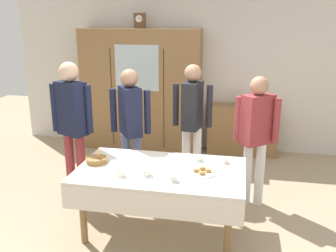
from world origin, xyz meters
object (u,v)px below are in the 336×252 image
object	(u,v)px
tea_cup_front_edge	(173,179)
person_beside_shelf	(192,114)
wall_cabinet	(141,90)
tea_cup_near_right	(121,174)
tea_cup_near_left	(147,173)
mantel_clock	(140,21)
bookshelf_low	(242,130)
book_stack	(244,102)
person_behind_table_left	(256,129)
spoon_back_edge	(146,162)
person_by_cabinet	(130,120)
spoon_far_left	(127,162)
bread_basket	(97,160)
person_near_right_end	(72,118)
tea_cup_center	(198,159)
spoon_center	(175,158)
dining_table	(160,179)
pastry_plate	(202,172)
tea_cup_mid_right	(224,161)

from	to	relation	value
tea_cup_front_edge	person_beside_shelf	bearing A→B (deg)	90.58
wall_cabinet	tea_cup_near_right	size ratio (longest dim) A/B	15.84
tea_cup_near_left	person_beside_shelf	world-z (taller)	person_beside_shelf
mantel_clock	bookshelf_low	world-z (taller)	mantel_clock
book_stack	person_behind_table_left	bearing A→B (deg)	-85.39
tea_cup_near_right	spoon_back_edge	distance (m)	0.43
tea_cup_front_edge	person_behind_table_left	distance (m)	1.37
tea_cup_front_edge	person_by_cabinet	world-z (taller)	person_by_cabinet
spoon_far_left	person_by_cabinet	distance (m)	0.77
person_beside_shelf	person_behind_table_left	world-z (taller)	person_beside_shelf
bread_basket	person_near_right_end	xyz separation A→B (m)	(-0.49, 0.49, 0.31)
tea_cup_center	person_by_cabinet	xyz separation A→B (m)	(-0.92, 0.51, 0.25)
spoon_center	person_by_cabinet	world-z (taller)	person_by_cabinet
mantel_clock	tea_cup_center	xyz separation A→B (m)	(1.25, -2.26, -1.43)
wall_cabinet	tea_cup_near_right	bearing A→B (deg)	-78.81
dining_table	tea_cup_near_right	size ratio (longest dim) A/B	13.31
bookshelf_low	spoon_back_edge	bearing A→B (deg)	-112.64
bookshelf_low	tea_cup_near_left	world-z (taller)	bookshelf_low
dining_table	tea_cup_front_edge	world-z (taller)	tea_cup_front_edge
wall_cabinet	person_beside_shelf	bearing A→B (deg)	-52.10
wall_cabinet	pastry_plate	world-z (taller)	wall_cabinet
dining_table	person_beside_shelf	bearing A→B (deg)	82.14
person_behind_table_left	tea_cup_near_left	bearing A→B (deg)	-136.57
bookshelf_low	tea_cup_center	world-z (taller)	bookshelf_low
bookshelf_low	book_stack	distance (m)	0.47
tea_cup_near_left	person_beside_shelf	distance (m)	1.43
person_behind_table_left	tea_cup_mid_right	bearing A→B (deg)	-122.62
wall_cabinet	person_by_cabinet	bearing A→B (deg)	-78.97
pastry_plate	spoon_center	size ratio (longest dim) A/B	2.35
dining_table	pastry_plate	xyz separation A→B (m)	(0.44, 0.01, 0.11)
mantel_clock	tea_cup_front_edge	size ratio (longest dim) A/B	1.85
mantel_clock	spoon_center	distance (m)	2.84
tea_cup_mid_right	bread_basket	distance (m)	1.38
tea_cup_mid_right	spoon_center	xyz separation A→B (m)	(-0.54, 0.03, -0.02)
spoon_far_left	person_by_cabinet	world-z (taller)	person_by_cabinet
tea_cup_mid_right	pastry_plate	distance (m)	0.38
tea_cup_near_right	spoon_far_left	xyz separation A→B (m)	(-0.05, 0.37, -0.02)
tea_cup_mid_right	mantel_clock	bearing A→B (deg)	124.16
tea_cup_near_left	pastry_plate	xyz separation A→B (m)	(0.53, 0.17, -0.01)
dining_table	spoon_far_left	world-z (taller)	spoon_far_left
mantel_clock	tea_cup_near_left	xyz separation A→B (m)	(0.80, -2.75, -1.43)
bread_basket	spoon_back_edge	distance (m)	0.54
dining_table	person_beside_shelf	xyz separation A→B (m)	(0.17, 1.22, 0.39)
tea_cup_front_edge	dining_table	bearing A→B (deg)	127.43
tea_cup_near_left	person_near_right_end	size ratio (longest dim) A/B	0.07
wall_cabinet	spoon_center	xyz separation A→B (m)	(1.00, -2.23, -0.31)
spoon_far_left	tea_cup_mid_right	bearing A→B (deg)	10.11
bookshelf_low	book_stack	world-z (taller)	book_stack
book_stack	person_near_right_end	bearing A→B (deg)	-134.45
bookshelf_low	tea_cup_mid_right	distance (m)	2.35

